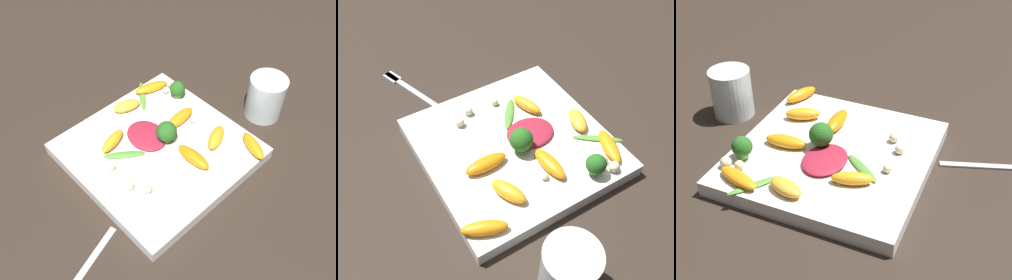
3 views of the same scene
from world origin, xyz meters
TOP-DOWN VIEW (x-y plane):
  - ground_plane at (0.00, 0.00)m, footprint 2.40×2.40m
  - plate at (0.00, 0.00)m, footprint 0.31×0.31m
  - drinking_glass at (-0.07, -0.24)m, footprint 0.08×0.08m
  - fork at (-0.10, 0.26)m, footprint 0.07×0.17m
  - radicchio_leaf_0 at (0.03, -0.00)m, footprint 0.09×0.07m
  - orange_segment_0 at (0.12, -0.02)m, footprint 0.04×0.06m
  - orange_segment_1 at (-0.07, -0.02)m, footprint 0.07×0.03m
  - orange_segment_2 at (-0.13, -0.12)m, footprint 0.07×0.05m
  - orange_segment_3 at (0.13, -0.10)m, footprint 0.04×0.08m
  - orange_segment_4 at (0.06, 0.06)m, footprint 0.04×0.07m
  - orange_segment_5 at (0.02, -0.08)m, footprint 0.03×0.07m
  - orange_segment_6 at (-0.06, -0.09)m, footprint 0.05×0.07m
  - broccoli_floret_0 at (0.07, -0.12)m, footprint 0.03×0.03m
  - broccoli_floret_1 at (-0.00, -0.02)m, footprint 0.04×0.04m
  - arugula_sprig_0 at (0.03, 0.06)m, footprint 0.06×0.07m
  - arugula_sprig_1 at (0.13, -0.07)m, footprint 0.08×0.06m
  - macadamia_nut_0 at (-0.04, 0.10)m, footprint 0.02×0.02m
  - macadamia_nut_1 at (-0.06, 0.08)m, footprint 0.02×0.02m
  - macadamia_nut_2 at (0.10, -0.11)m, footprint 0.01×0.01m
  - macadamia_nut_3 at (0.02, 0.10)m, footprint 0.01×0.01m
  - macadamia_nut_4 at (0.10, -0.13)m, footprint 0.02×0.02m
  - macadamia_nut_5 at (0.00, -0.09)m, footprint 0.01×0.01m

SIDE VIEW (x-z plane):
  - ground_plane at x=0.00m, z-range 0.00..0.00m
  - fork at x=-0.10m, z-range 0.00..0.01m
  - plate at x=0.00m, z-range 0.00..0.03m
  - arugula_sprig_1 at x=0.13m, z-range 0.03..0.03m
  - arugula_sprig_0 at x=0.03m, z-range 0.03..0.03m
  - radicchio_leaf_0 at x=0.03m, z-range 0.03..0.04m
  - macadamia_nut_5 at x=0.00m, z-range 0.03..0.04m
  - macadamia_nut_3 at x=0.02m, z-range 0.03..0.04m
  - macadamia_nut_2 at x=0.10m, z-range 0.03..0.04m
  - orange_segment_3 at x=0.13m, z-range 0.03..0.04m
  - macadamia_nut_0 at x=-0.04m, z-range 0.03..0.04m
  - macadamia_nut_1 at x=-0.06m, z-range 0.03..0.04m
  - macadamia_nut_4 at x=0.10m, z-range 0.03..0.04m
  - orange_segment_0 at x=0.12m, z-range 0.03..0.04m
  - orange_segment_4 at x=0.06m, z-range 0.03..0.04m
  - orange_segment_5 at x=0.02m, z-range 0.03..0.04m
  - orange_segment_1 at x=-0.07m, z-range 0.03..0.05m
  - orange_segment_2 at x=-0.13m, z-range 0.03..0.05m
  - orange_segment_6 at x=-0.06m, z-range 0.03..0.05m
  - drinking_glass at x=-0.07m, z-range 0.00..0.09m
  - broccoli_floret_0 at x=0.07m, z-range 0.03..0.07m
  - broccoli_floret_1 at x=0.00m, z-range 0.03..0.07m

